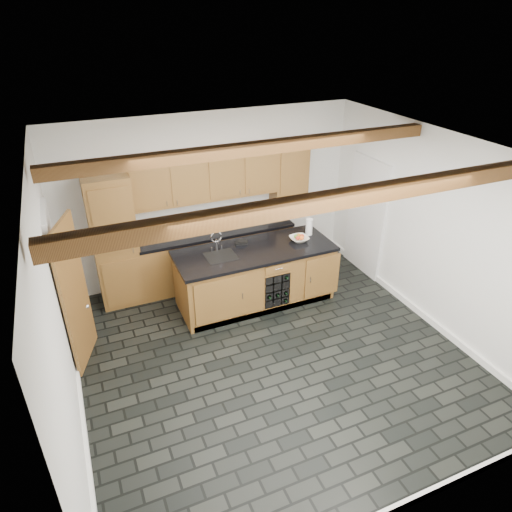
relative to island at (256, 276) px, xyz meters
The scene contains 10 objects.
ground 1.40m from the island, 103.43° to the right, with size 5.00×5.00×0.00m, color black.
room_shell 1.36m from the island, 117.46° to the right, with size 5.01×5.00×5.00m.
back_cabinetry 1.28m from the island, 125.62° to the left, with size 3.65×0.62×2.20m.
island is the anchor object (origin of this frame).
faucet 0.75m from the island, behind, with size 0.45×0.40×0.34m.
kitchen_scale 0.57m from the island, 115.31° to the left, with size 0.21×0.14×0.06m.
fruit_bowl 0.90m from the island, ahead, with size 0.29×0.29×0.07m, color silver.
fruit_cluster 0.92m from the island, ahead, with size 0.16×0.17×0.07m.
paper_towel 1.18m from the island, ahead, with size 0.11×0.11×0.27m, color white.
mug 1.92m from the island, 146.83° to the left, with size 0.11×0.11×0.10m, color white.
Camera 1 is at (-2.11, -4.37, 4.18)m, focal length 32.00 mm.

